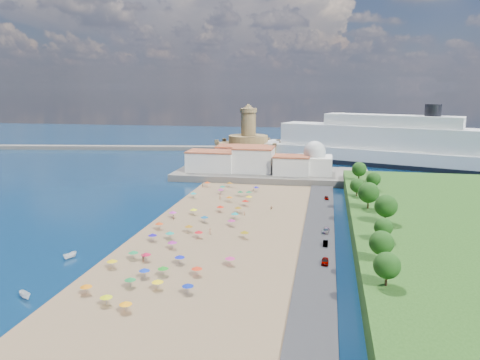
# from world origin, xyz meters

# --- Properties ---
(ground) EXTENTS (700.00, 700.00, 0.00)m
(ground) POSITION_xyz_m (0.00, 0.00, 0.00)
(ground) COLOR #071938
(ground) RESTS_ON ground
(terrace) EXTENTS (90.00, 36.00, 3.00)m
(terrace) POSITION_xyz_m (10.00, 73.00, 1.50)
(terrace) COLOR #59544C
(terrace) RESTS_ON ground
(jetty) EXTENTS (18.00, 70.00, 2.40)m
(jetty) POSITION_xyz_m (-12.00, 108.00, 1.20)
(jetty) COLOR #59544C
(jetty) RESTS_ON ground
(breakwater) EXTENTS (199.03, 34.77, 2.60)m
(breakwater) POSITION_xyz_m (-110.00, 153.00, 1.30)
(breakwater) COLOR #59544C
(breakwater) RESTS_ON ground
(waterfront_buildings) EXTENTS (57.00, 29.00, 11.00)m
(waterfront_buildings) POSITION_xyz_m (-3.05, 73.64, 7.88)
(waterfront_buildings) COLOR silver
(waterfront_buildings) RESTS_ON terrace
(domed_building) EXTENTS (16.00, 16.00, 15.00)m
(domed_building) POSITION_xyz_m (30.00, 71.00, 8.97)
(domed_building) COLOR silver
(domed_building) RESTS_ON terrace
(fortress) EXTENTS (40.00, 40.00, 32.40)m
(fortress) POSITION_xyz_m (-12.00, 138.00, 6.68)
(fortress) COLOR #9C7F4E
(fortress) RESTS_ON ground
(cruise_ship) EXTENTS (152.04, 72.23, 33.48)m
(cruise_ship) POSITION_xyz_m (69.15, 119.24, 9.91)
(cruise_ship) COLOR black
(cruise_ship) RESTS_ON ground
(beach_parasols) EXTENTS (30.54, 116.52, 2.20)m
(beach_parasols) POSITION_xyz_m (-1.58, -12.95, 2.15)
(beach_parasols) COLOR gray
(beach_parasols) RESTS_ON beach
(beachgoers) EXTENTS (34.38, 87.00, 1.88)m
(beachgoers) POSITION_xyz_m (0.26, 3.73, 1.15)
(beachgoers) COLOR tan
(beachgoers) RESTS_ON beach
(moored_boats) EXTENTS (6.60, 26.17, 1.52)m
(moored_boats) POSITION_xyz_m (-25.09, -53.07, 0.76)
(moored_boats) COLOR white
(moored_boats) RESTS_ON ground
(parked_cars) EXTENTS (2.40, 70.06, 1.36)m
(parked_cars) POSITION_xyz_m (36.00, -11.77, 1.34)
(parked_cars) COLOR gray
(parked_cars) RESTS_ON promenade
(hillside_trees) EXTENTS (11.26, 106.65, 8.07)m
(hillside_trees) POSITION_xyz_m (48.95, -6.04, 10.29)
(hillside_trees) COLOR #382314
(hillside_trees) RESTS_ON hillside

